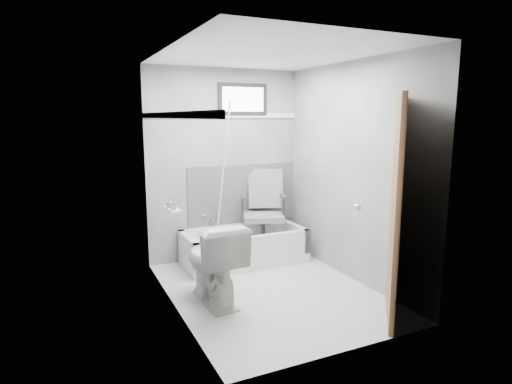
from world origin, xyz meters
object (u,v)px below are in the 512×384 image
toilet (213,262)px  door (444,214)px  office_chair (263,211)px  soap_bottle_a (173,204)px  soap_bottle_b (170,202)px  bathtub (244,246)px

toilet → door: (1.60, -1.29, 0.60)m
office_chair → toilet: office_chair is taller
soap_bottle_a → soap_bottle_b: size_ratio=1.03×
door → soap_bottle_b: size_ratio=19.41×
toilet → soap_bottle_a: bearing=-37.8°
office_chair → soap_bottle_a: size_ratio=9.56×
soap_bottle_a → soap_bottle_b: (0.00, 0.14, -0.01)m
office_chair → soap_bottle_a: office_chair is taller
soap_bottle_b → office_chair: bearing=24.4°
door → soap_bottle_a: size_ratio=18.81×
office_chair → soap_bottle_b: office_chair is taller
soap_bottle_a → soap_bottle_b: soap_bottle_a is taller
soap_bottle_a → soap_bottle_b: 0.14m
office_chair → soap_bottle_a: bearing=-130.0°
bathtub → toilet: size_ratio=1.83×
office_chair → door: door is taller
office_chair → door: bearing=-54.6°
door → soap_bottle_b: (-1.92, 1.66, -0.04)m
toilet → office_chair: bearing=-138.6°
office_chair → soap_bottle_b: 1.50m
bathtub → soap_bottle_a: size_ratio=14.11×
soap_bottle_b → toilet: bearing=-48.9°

